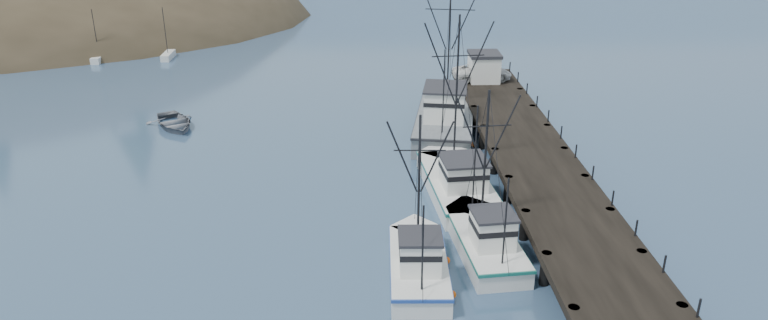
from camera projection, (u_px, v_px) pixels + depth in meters
ground at (336, 299)px, 36.37m from camera, size 400.00×400.00×0.00m
pier at (529, 152)px, 50.91m from camera, size 6.00×44.00×2.00m
moored_sailboats at (70, 48)px, 86.39m from camera, size 23.81×17.64×6.35m
trawler_near at (485, 239)px, 40.60m from camera, size 4.02×9.86×10.14m
trawler_mid at (418, 263)px, 38.19m from camera, size 3.42×9.41×9.60m
trawler_far at (457, 181)px, 48.18m from camera, size 5.03×12.64×12.68m
work_vessel at (446, 116)px, 59.74m from camera, size 7.04×16.13×13.36m
pier_shed at (484, 67)px, 66.63m from camera, size 3.00×3.20×2.80m
pickup_truck at (482, 72)px, 67.02m from camera, size 6.00×3.23×1.60m
motorboat at (175, 127)px, 60.81m from camera, size 6.42×7.08×1.20m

